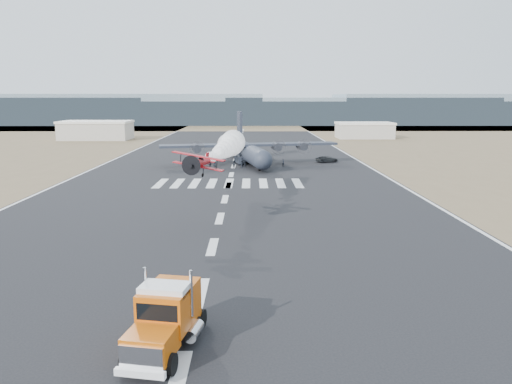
{
  "coord_description": "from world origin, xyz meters",
  "views": [
    {
      "loc": [
        3.91,
        -36.08,
        14.62
      ],
      "look_at": [
        4.44,
        20.36,
        4.0
      ],
      "focal_mm": 35.0,
      "sensor_mm": 36.0,
      "label": 1
    }
  ],
  "objects_px": {
    "crew_a": "(283,163)",
    "crew_c": "(242,164)",
    "crew_b": "(242,162)",
    "hangar_right": "(364,130)",
    "support_vehicle": "(327,159)",
    "hangar_left": "(96,130)",
    "crew_h": "(235,164)",
    "semi_truck": "(166,317)",
    "transport_aircraft": "(248,151)",
    "crew_f": "(194,165)",
    "crew_d": "(210,164)",
    "crew_e": "(215,163)",
    "aerobatic_biplane": "(199,163)",
    "crew_g": "(245,164)"
  },
  "relations": [
    {
      "from": "crew_h",
      "to": "semi_truck",
      "type": "bearing_deg",
      "value": -149.06
    },
    {
      "from": "hangar_left",
      "to": "crew_f",
      "type": "xyz_separation_m",
      "value": [
        43.97,
        -77.6,
        -2.55
      ]
    },
    {
      "from": "crew_d",
      "to": "crew_g",
      "type": "bearing_deg",
      "value": 42.23
    },
    {
      "from": "crew_a",
      "to": "crew_g",
      "type": "bearing_deg",
      "value": 72.48
    },
    {
      "from": "crew_a",
      "to": "crew_f",
      "type": "relative_size",
      "value": 0.96
    },
    {
      "from": "transport_aircraft",
      "to": "crew_a",
      "type": "height_order",
      "value": "transport_aircraft"
    },
    {
      "from": "crew_a",
      "to": "crew_h",
      "type": "relative_size",
      "value": 0.99
    },
    {
      "from": "hangar_right",
      "to": "crew_b",
      "type": "bearing_deg",
      "value": -119.29
    },
    {
      "from": "crew_a",
      "to": "crew_h",
      "type": "distance_m",
      "value": 10.79
    },
    {
      "from": "hangar_right",
      "to": "support_vehicle",
      "type": "distance_m",
      "value": 75.0
    },
    {
      "from": "crew_a",
      "to": "crew_d",
      "type": "xyz_separation_m",
      "value": [
        -15.76,
        -2.7,
        0.0
      ]
    },
    {
      "from": "crew_d",
      "to": "crew_f",
      "type": "relative_size",
      "value": 0.97
    },
    {
      "from": "hangar_left",
      "to": "hangar_right",
      "type": "relative_size",
      "value": 1.2
    },
    {
      "from": "crew_b",
      "to": "semi_truck",
      "type": "bearing_deg",
      "value": -12.36
    },
    {
      "from": "crew_a",
      "to": "crew_e",
      "type": "height_order",
      "value": "crew_a"
    },
    {
      "from": "crew_b",
      "to": "crew_e",
      "type": "bearing_deg",
      "value": -106.25
    },
    {
      "from": "crew_h",
      "to": "transport_aircraft",
      "type": "bearing_deg",
      "value": 9.92
    },
    {
      "from": "hangar_right",
      "to": "crew_f",
      "type": "relative_size",
      "value": 12.0
    },
    {
      "from": "transport_aircraft",
      "to": "semi_truck",
      "type": "bearing_deg",
      "value": -104.32
    },
    {
      "from": "semi_truck",
      "to": "crew_d",
      "type": "bearing_deg",
      "value": 103.45
    },
    {
      "from": "hangar_left",
      "to": "crew_b",
      "type": "xyz_separation_m",
      "value": [
        53.89,
        -73.64,
        -2.46
      ]
    },
    {
      "from": "crew_a",
      "to": "crew_c",
      "type": "distance_m",
      "value": 9.42
    },
    {
      "from": "hangar_left",
      "to": "crew_c",
      "type": "relative_size",
      "value": 13.51
    },
    {
      "from": "crew_b",
      "to": "crew_h",
      "type": "xyz_separation_m",
      "value": [
        -1.57,
        -1.75,
        -0.11
      ]
    },
    {
      "from": "transport_aircraft",
      "to": "crew_f",
      "type": "bearing_deg",
      "value": -151.68
    },
    {
      "from": "semi_truck",
      "to": "crew_a",
      "type": "relative_size",
      "value": 5.5
    },
    {
      "from": "crew_c",
      "to": "crew_e",
      "type": "relative_size",
      "value": 1.14
    },
    {
      "from": "crew_a",
      "to": "crew_f",
      "type": "xyz_separation_m",
      "value": [
        -18.9,
        -4.47,
        0.03
      ]
    },
    {
      "from": "crew_c",
      "to": "crew_f",
      "type": "height_order",
      "value": "crew_c"
    },
    {
      "from": "hangar_left",
      "to": "crew_f",
      "type": "relative_size",
      "value": 14.34
    },
    {
      "from": "crew_f",
      "to": "crew_b",
      "type": "bearing_deg",
      "value": 95.17
    },
    {
      "from": "crew_a",
      "to": "crew_b",
      "type": "xyz_separation_m",
      "value": [
        -8.98,
        -0.52,
        0.12
      ]
    },
    {
      "from": "crew_e",
      "to": "support_vehicle",
      "type": "bearing_deg",
      "value": -123.39
    },
    {
      "from": "crew_a",
      "to": "crew_c",
      "type": "xyz_separation_m",
      "value": [
        -9.0,
        -2.76,
        0.09
      ]
    },
    {
      "from": "semi_truck",
      "to": "aerobatic_biplane",
      "type": "distance_m",
      "value": 28.27
    },
    {
      "from": "hangar_right",
      "to": "crew_a",
      "type": "relative_size",
      "value": 12.48
    },
    {
      "from": "crew_d",
      "to": "crew_e",
      "type": "height_order",
      "value": "crew_d"
    },
    {
      "from": "crew_e",
      "to": "crew_h",
      "type": "bearing_deg",
      "value": -167.16
    },
    {
      "from": "crew_a",
      "to": "semi_truck",
      "type": "bearing_deg",
      "value": 138.33
    },
    {
      "from": "crew_f",
      "to": "crew_h",
      "type": "relative_size",
      "value": 1.03
    },
    {
      "from": "transport_aircraft",
      "to": "crew_g",
      "type": "bearing_deg",
      "value": -106.65
    },
    {
      "from": "crew_b",
      "to": "crew_c",
      "type": "bearing_deg",
      "value": -10.85
    },
    {
      "from": "crew_c",
      "to": "crew_f",
      "type": "xyz_separation_m",
      "value": [
        -9.89,
        -1.72,
        -0.05
      ]
    },
    {
      "from": "aerobatic_biplane",
      "to": "crew_g",
      "type": "xyz_separation_m",
      "value": [
        4.46,
        50.34,
        -6.66
      ]
    },
    {
      "from": "support_vehicle",
      "to": "crew_b",
      "type": "relative_size",
      "value": 2.7
    },
    {
      "from": "transport_aircraft",
      "to": "crew_e",
      "type": "relative_size",
      "value": 25.03
    },
    {
      "from": "hangar_left",
      "to": "hangar_right",
      "type": "height_order",
      "value": "hangar_left"
    },
    {
      "from": "crew_h",
      "to": "support_vehicle",
      "type": "bearing_deg",
      "value": -33.82
    },
    {
      "from": "hangar_left",
      "to": "transport_aircraft",
      "type": "xyz_separation_m",
      "value": [
        55.22,
        -68.26,
        -0.44
      ]
    },
    {
      "from": "transport_aircraft",
      "to": "crew_g",
      "type": "relative_size",
      "value": 21.83
    }
  ]
}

